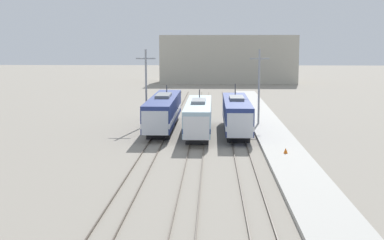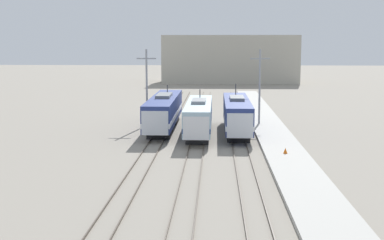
{
  "view_description": "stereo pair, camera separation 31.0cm",
  "coord_description": "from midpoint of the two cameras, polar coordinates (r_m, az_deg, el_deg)",
  "views": [
    {
      "loc": [
        1.59,
        -52.57,
        10.29
      ],
      "look_at": [
        -0.51,
        1.0,
        2.57
      ],
      "focal_mm": 50.0,
      "sensor_mm": 36.0,
      "label": 1
    },
    {
      "loc": [
        1.9,
        -52.56,
        10.29
      ],
      "look_at": [
        -0.51,
        1.0,
        2.57
      ],
      "focal_mm": 50.0,
      "sensor_mm": 36.0,
      "label": 2
    }
  ],
  "objects": [
    {
      "name": "locomotive_center",
      "position": [
        59.76,
        0.54,
        0.3
      ],
      "size": [
        2.83,
        17.23,
        4.84
      ],
      "color": "#232326",
      "rests_on": "ground_plane"
    },
    {
      "name": "rail_pair_far_left",
      "position": [
        53.89,
        -4.26,
        -2.76
      ],
      "size": [
        1.51,
        120.0,
        0.15
      ],
      "color": "#4C4238",
      "rests_on": "ground_plane"
    },
    {
      "name": "depot_building",
      "position": [
        142.26,
        3.8,
        6.51
      ],
      "size": [
        34.96,
        14.59,
        12.32
      ],
      "color": "#B2AD9E",
      "rests_on": "ground_plane"
    },
    {
      "name": "rail_pair_center",
      "position": [
        53.58,
        0.33,
        -2.8
      ],
      "size": [
        1.51,
        120.0,
        0.15
      ],
      "color": "#4C4238",
      "rests_on": "ground_plane"
    },
    {
      "name": "locomotive_far_left",
      "position": [
        63.98,
        -3.21,
        0.9
      ],
      "size": [
        3.04,
        19.99,
        5.01
      ],
      "color": "black",
      "rests_on": "ground_plane"
    },
    {
      "name": "locomotive_far_right",
      "position": [
        61.24,
        4.63,
        0.56
      ],
      "size": [
        2.88,
        17.5,
        5.41
      ],
      "color": "black",
      "rests_on": "ground_plane"
    },
    {
      "name": "catenary_tower_right",
      "position": [
        66.83,
        7.03,
        3.72
      ],
      "size": [
        2.43,
        0.24,
        9.56
      ],
      "color": "gray",
      "rests_on": "ground_plane"
    },
    {
      "name": "platform",
      "position": [
        53.94,
        9.28,
        -2.74
      ],
      "size": [
        4.0,
        120.0,
        0.33
      ],
      "color": "#A8A59E",
      "rests_on": "ground_plane"
    },
    {
      "name": "ground_plane",
      "position": [
        53.59,
        0.33,
        -2.88
      ],
      "size": [
        400.0,
        400.0,
        0.0
      ],
      "primitive_type": "plane",
      "color": "gray"
    },
    {
      "name": "rail_pair_far_right",
      "position": [
        53.61,
        4.95,
        -2.82
      ],
      "size": [
        1.51,
        120.0,
        0.15
      ],
      "color": "#4C4238",
      "rests_on": "ground_plane"
    },
    {
      "name": "traffic_cone",
      "position": [
        49.52,
        9.79,
        -3.24
      ],
      "size": [
        0.4,
        0.4,
        0.51
      ],
      "color": "orange",
      "rests_on": "platform"
    },
    {
      "name": "catenary_tower_left",
      "position": [
        67.14,
        -5.06,
        3.77
      ],
      "size": [
        2.43,
        0.24,
        9.56
      ],
      "color": "gray",
      "rests_on": "ground_plane"
    }
  ]
}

